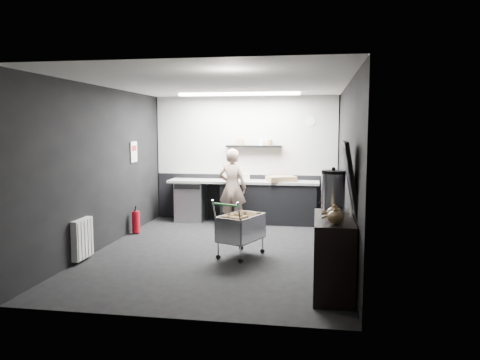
# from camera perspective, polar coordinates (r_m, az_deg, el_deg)

# --- Properties ---
(floor) EXTENTS (5.50, 5.50, 0.00)m
(floor) POSITION_cam_1_polar(r_m,az_deg,el_deg) (7.75, -2.41, -8.67)
(floor) COLOR black
(floor) RESTS_ON ground
(ceiling) EXTENTS (5.50, 5.50, 0.00)m
(ceiling) POSITION_cam_1_polar(r_m,az_deg,el_deg) (7.52, -2.50, 11.61)
(ceiling) COLOR silver
(ceiling) RESTS_ON wall_back
(wall_back) EXTENTS (5.50, 0.00, 5.50)m
(wall_back) POSITION_cam_1_polar(r_m,az_deg,el_deg) (10.22, 0.67, 2.65)
(wall_back) COLOR black
(wall_back) RESTS_ON floor
(wall_front) EXTENTS (5.50, 0.00, 5.50)m
(wall_front) POSITION_cam_1_polar(r_m,az_deg,el_deg) (4.87, -9.01, -1.50)
(wall_front) COLOR black
(wall_front) RESTS_ON floor
(wall_left) EXTENTS (0.00, 5.50, 5.50)m
(wall_left) POSITION_cam_1_polar(r_m,az_deg,el_deg) (8.16, -16.34, 1.46)
(wall_left) COLOR black
(wall_left) RESTS_ON floor
(wall_right) EXTENTS (0.00, 5.50, 5.50)m
(wall_right) POSITION_cam_1_polar(r_m,az_deg,el_deg) (7.38, 12.94, 1.06)
(wall_right) COLOR black
(wall_right) RESTS_ON floor
(kitchen_wall_panel) EXTENTS (3.95, 0.02, 1.70)m
(kitchen_wall_panel) POSITION_cam_1_polar(r_m,az_deg,el_deg) (10.18, 0.66, 5.45)
(kitchen_wall_panel) COLOR #B8B8B3
(kitchen_wall_panel) RESTS_ON wall_back
(dado_panel) EXTENTS (3.95, 0.02, 1.00)m
(dado_panel) POSITION_cam_1_polar(r_m,az_deg,el_deg) (10.29, 0.65, -2.09)
(dado_panel) COLOR black
(dado_panel) RESTS_ON wall_back
(floating_shelf) EXTENTS (1.20, 0.22, 0.04)m
(floating_shelf) POSITION_cam_1_polar(r_m,az_deg,el_deg) (10.05, 1.69, 4.13)
(floating_shelf) COLOR black
(floating_shelf) RESTS_ON wall_back
(wall_clock) EXTENTS (0.20, 0.03, 0.20)m
(wall_clock) POSITION_cam_1_polar(r_m,az_deg,el_deg) (10.06, 8.63, 7.08)
(wall_clock) COLOR white
(wall_clock) RESTS_ON wall_back
(poster) EXTENTS (0.02, 0.30, 0.40)m
(poster) POSITION_cam_1_polar(r_m,az_deg,el_deg) (9.33, -12.83, 3.37)
(poster) COLOR white
(poster) RESTS_ON wall_left
(poster_red_band) EXTENTS (0.02, 0.22, 0.10)m
(poster_red_band) POSITION_cam_1_polar(r_m,az_deg,el_deg) (9.32, -12.81, 3.80)
(poster_red_band) COLOR red
(poster_red_band) RESTS_ON poster
(radiator) EXTENTS (0.10, 0.50, 0.60)m
(radiator) POSITION_cam_1_polar(r_m,az_deg,el_deg) (7.49, -18.67, -6.79)
(radiator) COLOR white
(radiator) RESTS_ON wall_left
(ceiling_strip) EXTENTS (2.40, 0.20, 0.04)m
(ceiling_strip) POSITION_cam_1_polar(r_m,az_deg,el_deg) (9.33, -0.15, 10.41)
(ceiling_strip) COLOR white
(ceiling_strip) RESTS_ON ceiling
(prep_counter) EXTENTS (3.20, 0.61, 0.90)m
(prep_counter) POSITION_cam_1_polar(r_m,az_deg,el_deg) (9.97, 1.15, -2.61)
(prep_counter) COLOR black
(prep_counter) RESTS_ON floor
(person) EXTENTS (0.63, 0.46, 1.60)m
(person) POSITION_cam_1_polar(r_m,az_deg,el_deg) (9.53, -0.94, -0.94)
(person) COLOR beige
(person) RESTS_ON floor
(shopping_cart) EXTENTS (0.77, 1.00, 0.90)m
(shopping_cart) POSITION_cam_1_polar(r_m,az_deg,el_deg) (7.36, 0.08, -6.09)
(shopping_cart) COLOR silver
(shopping_cart) RESTS_ON floor
(sideboard) EXTENTS (0.53, 1.24, 1.85)m
(sideboard) POSITION_cam_1_polar(r_m,az_deg,el_deg) (5.91, 11.40, -7.68)
(sideboard) COLOR black
(sideboard) RESTS_ON floor
(fire_extinguisher) EXTENTS (0.15, 0.15, 0.51)m
(fire_extinguisher) POSITION_cam_1_polar(r_m,az_deg,el_deg) (9.17, -12.56, -4.90)
(fire_extinguisher) COLOR red
(fire_extinguisher) RESTS_ON floor
(cardboard_box) EXTENTS (0.68, 0.61, 0.11)m
(cardboard_box) POSITION_cam_1_polar(r_m,az_deg,el_deg) (9.79, 5.03, 0.14)
(cardboard_box) COLOR #A17B56
(cardboard_box) RESTS_ON prep_counter
(pink_tub) EXTENTS (0.17, 0.17, 0.17)m
(pink_tub) POSITION_cam_1_polar(r_m,az_deg,el_deg) (9.99, -1.72, 0.47)
(pink_tub) COLOR white
(pink_tub) RESTS_ON prep_counter
(white_container) EXTENTS (0.21, 0.18, 0.16)m
(white_container) POSITION_cam_1_polar(r_m,az_deg,el_deg) (9.87, 0.62, 0.36)
(white_container) COLOR white
(white_container) RESTS_ON prep_counter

